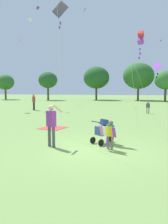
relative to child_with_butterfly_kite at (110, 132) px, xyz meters
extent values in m
plane|color=#75994C|center=(-0.58, 0.05, -0.67)|extent=(120.00, 120.00, 0.00)
cylinder|color=brown|center=(-21.13, 32.19, 0.30)|extent=(0.36, 0.36, 1.94)
ellipsoid|color=#2D6628|center=(-21.13, 32.19, 2.64)|extent=(3.43, 3.09, 2.92)
cylinder|color=brown|center=(-12.44, 31.49, 0.47)|extent=(0.36, 0.36, 2.26)
ellipsoid|color=#235623|center=(-12.44, 31.49, 2.98)|extent=(3.45, 3.11, 2.93)
cylinder|color=brown|center=(-3.80, 33.59, 0.43)|extent=(0.36, 0.36, 2.19)
ellipsoid|color=#235623|center=(-3.80, 33.59, 3.43)|extent=(4.77, 4.29, 4.05)
cylinder|color=brown|center=(3.78, 33.36, 0.42)|extent=(0.36, 0.36, 2.17)
ellipsoid|color=#2D6628|center=(3.78, 33.36, 3.70)|extent=(5.48, 4.93, 4.66)
cylinder|color=brown|center=(7.82, 29.91, 0.37)|extent=(0.36, 0.36, 2.07)
ellipsoid|color=#387033|center=(7.82, 29.91, 2.84)|extent=(3.60, 3.24, 3.06)
cylinder|color=#7F705B|center=(0.09, -0.02, -0.39)|extent=(0.08, 0.08, 0.55)
cylinder|color=#7F705B|center=(-0.06, 0.06, -0.39)|extent=(0.08, 0.08, 0.55)
cube|color=#2D8C4C|center=(0.01, 0.02, 0.09)|extent=(0.28, 0.25, 0.41)
cylinder|color=#A37556|center=(0.15, -0.05, 0.06)|extent=(0.06, 0.06, 0.37)
cylinder|color=#A37556|center=(-0.12, 0.09, 0.06)|extent=(0.06, 0.06, 0.37)
sphere|color=#A37556|center=(0.01, 0.02, 0.38)|extent=(0.14, 0.14, 0.14)
cube|color=purple|center=(0.16, -0.26, 0.05)|extent=(0.19, 0.19, 0.39)
cube|color=#F4A319|center=(0.05, -0.20, 0.05)|extent=(0.19, 0.19, 0.39)
cube|color=yellow|center=(-0.07, -0.14, 0.05)|extent=(0.19, 0.19, 0.39)
cube|color=white|center=(-0.19, -0.07, 0.05)|extent=(0.19, 0.19, 0.39)
cube|color=pink|center=(-0.31, -0.01, 0.05)|extent=(0.19, 0.19, 0.39)
cube|color=purple|center=(-0.08, -0.15, -0.33)|extent=(0.08, 0.05, 0.36)
cylinder|color=#4C4C51|center=(-2.40, 0.12, -0.26)|extent=(0.12, 0.12, 0.82)
cylinder|color=#4C4C51|center=(-2.18, -0.02, -0.26)|extent=(0.12, 0.12, 0.82)
cube|color=purple|center=(-2.29, 0.05, 0.46)|extent=(0.42, 0.38, 0.61)
cylinder|color=beige|center=(-2.48, 0.18, 0.42)|extent=(0.09, 0.09, 0.55)
cylinder|color=beige|center=(-2.03, 0.05, 0.88)|extent=(0.35, 0.47, 0.39)
sphere|color=beige|center=(-2.29, 0.05, 0.89)|extent=(0.21, 0.21, 0.21)
cylinder|color=black|center=(0.01, 1.21, -0.53)|extent=(0.22, 0.23, 0.28)
cylinder|color=black|center=(-0.73, 0.81, -0.53)|extent=(0.22, 0.23, 0.28)
cylinder|color=black|center=(-0.36, 0.45, -0.53)|extent=(0.22, 0.23, 0.28)
cube|color=#2D4C93|center=(-0.28, 0.91, -0.11)|extent=(0.76, 0.77, 0.36)
cube|color=navy|center=(-0.19, 1.00, 0.19)|extent=(0.59, 0.59, 0.35)
cylinder|color=black|center=(-0.60, 0.58, 0.29)|extent=(0.37, 0.36, 0.04)
cube|color=black|center=(-2.60, 2.82, 5.48)|extent=(0.99, 0.55, 1.01)
cube|color=purple|center=(-2.60, 2.86, 4.83)|extent=(0.08, 0.04, 0.14)
cube|color=purple|center=(-2.63, 2.78, 4.61)|extent=(0.08, 0.05, 0.14)
cylinder|color=silver|center=(-2.32, 1.51, 2.30)|extent=(0.57, 2.63, 5.94)
cube|color=red|center=(1.42, 4.23, 4.48)|extent=(0.39, 0.43, 0.34)
cube|color=purple|center=(1.42, 4.23, 4.11)|extent=(0.39, 0.43, 0.34)
cube|color=purple|center=(1.38, 4.18, 3.69)|extent=(0.09, 0.07, 0.14)
cube|color=purple|center=(1.41, 4.19, 3.47)|extent=(0.09, 0.06, 0.14)
cube|color=purple|center=(1.37, 4.26, 3.25)|extent=(0.08, 0.04, 0.14)
cylinder|color=silver|center=(1.05, 3.45, 1.72)|extent=(0.74, 1.58, 4.77)
cube|color=purple|center=(2.92, 8.01, 3.13)|extent=(0.44, 0.74, 0.71)
cube|color=black|center=(2.96, 7.99, 2.59)|extent=(0.09, 0.07, 0.14)
cube|color=black|center=(2.90, 8.01, 2.37)|extent=(0.09, 0.08, 0.14)
cylinder|color=silver|center=(2.04, 6.54, 1.15)|extent=(1.76, 2.96, 3.64)
cube|color=black|center=(-4.35, 22.68, 12.02)|extent=(0.34, 0.54, 0.51)
cube|color=pink|center=(-10.14, 14.99, 6.66)|extent=(0.50, 0.55, 0.44)
cube|color=black|center=(6.46, 27.83, 8.66)|extent=(0.33, 0.24, 0.32)
cube|color=white|center=(-9.31, 15.81, 8.96)|extent=(0.42, 0.23, 0.45)
cube|color=purple|center=(-12.26, 26.51, 13.89)|extent=(0.45, 0.48, 0.64)
cylinder|color=#232328|center=(-8.26, 13.49, -0.26)|extent=(0.12, 0.12, 0.81)
cylinder|color=#232328|center=(-8.27, 13.74, -0.26)|extent=(0.12, 0.12, 0.81)
cube|color=red|center=(-8.26, 13.61, 0.44)|extent=(0.24, 0.36, 0.61)
cylinder|color=#A37556|center=(-8.25, 13.39, 0.40)|extent=(0.09, 0.09, 0.54)
cylinder|color=#A37556|center=(-8.27, 13.83, 0.40)|extent=(0.09, 0.09, 0.54)
sphere|color=#A37556|center=(-8.26, 13.61, 0.87)|extent=(0.21, 0.21, 0.21)
cylinder|color=#4C4C51|center=(3.02, 12.40, -0.40)|extent=(0.08, 0.08, 0.53)
cylinder|color=#4C4C51|center=(2.85, 12.40, -0.40)|extent=(0.08, 0.08, 0.53)
cube|color=#4C4C56|center=(2.94, 12.40, 0.06)|extent=(0.24, 0.15, 0.40)
cylinder|color=#A37556|center=(3.08, 12.39, 0.03)|extent=(0.06, 0.06, 0.35)
cylinder|color=#A37556|center=(2.79, 12.41, 0.03)|extent=(0.06, 0.06, 0.35)
sphere|color=#A37556|center=(2.94, 12.40, 0.34)|extent=(0.14, 0.14, 0.14)
cube|color=#CC3D3D|center=(-3.42, 4.04, -0.66)|extent=(1.70, 1.72, 0.02)
camera|label=1|loc=(0.30, -8.39, 1.69)|focal=36.19mm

